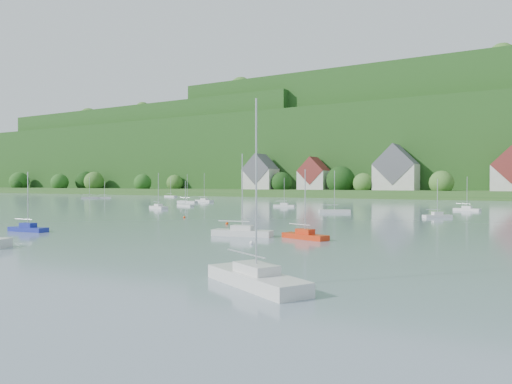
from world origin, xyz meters
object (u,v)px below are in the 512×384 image
near_sailboat_3 (242,232)px  near_sailboat_5 (305,235)px  near_sailboat_4 (256,277)px  near_sailboat_1 (28,228)px

near_sailboat_3 → near_sailboat_5: size_ratio=1.25×
near_sailboat_4 → near_sailboat_5: near_sailboat_4 is taller
near_sailboat_1 → near_sailboat_5: (30.94, 9.06, 0.00)m
near_sailboat_3 → near_sailboat_4: near_sailboat_4 is taller
near_sailboat_4 → near_sailboat_5: 22.86m
near_sailboat_3 → near_sailboat_4: (13.81, -21.07, 0.04)m
near_sailboat_5 → near_sailboat_1: bearing=-145.7°
near_sailboat_3 → near_sailboat_4: size_ratio=0.86×
near_sailboat_1 → near_sailboat_3: near_sailboat_3 is taller
near_sailboat_1 → near_sailboat_4: bearing=-23.7°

